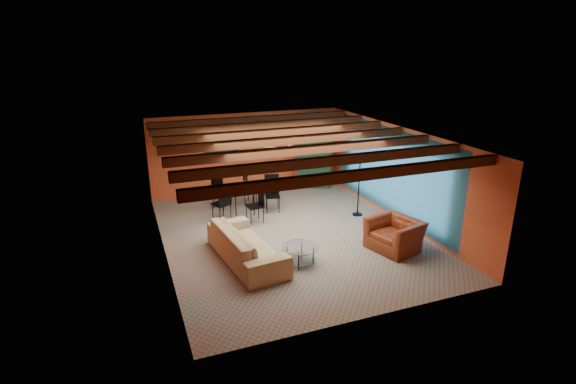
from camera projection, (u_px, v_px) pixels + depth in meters
name	position (u px, v px, depth m)	size (l,w,h in m)	color
room	(289.00, 148.00, 11.09)	(6.52, 8.01, 2.71)	gray
sofa	(246.00, 244.00, 10.29)	(2.70, 1.06, 0.79)	tan
armchair	(395.00, 234.00, 10.84)	(1.20, 1.04, 0.78)	maroon
coffee_table	(300.00, 255.00, 10.16)	(0.85, 0.85, 0.44)	white
dining_table	(244.00, 195.00, 13.13)	(2.17, 2.17, 1.13)	silver
armoire	(311.00, 160.00, 15.46)	(1.11, 0.55, 1.95)	maroon
floor_lamp	(359.00, 186.00, 12.83)	(0.37, 0.37, 1.84)	black
ceiling_fan	(291.00, 149.00, 10.99)	(1.50, 1.50, 0.44)	#472614
painting	(221.00, 146.00, 14.41)	(1.05, 0.03, 0.65)	black
potted_plant	(311.00, 125.00, 15.06)	(0.45, 0.39, 0.50)	#26661E
vase	(244.00, 174.00, 12.92)	(0.18, 0.18, 0.19)	orange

